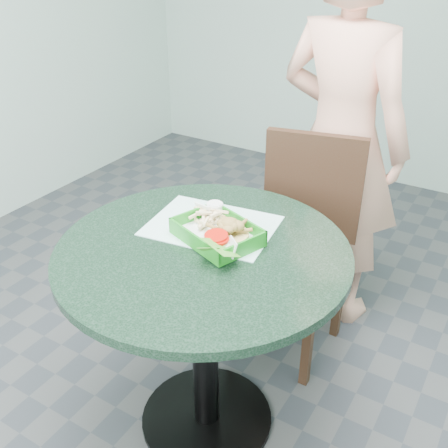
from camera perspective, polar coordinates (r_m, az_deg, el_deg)
The scene contains 10 objects.
floor at distance 2.13m, azimuth -1.88°, elevation -20.41°, with size 4.00×5.00×0.02m, color #303335.
cafe_table at distance 1.72m, azimuth -2.19°, elevation -7.93°, with size 0.92×0.92×0.75m.
dining_chair at distance 2.18m, azimuth 8.28°, elevation -0.92°, with size 0.40×0.40×0.93m.
diner_person at distance 2.27m, azimuth 12.84°, elevation 10.81°, with size 0.67×0.44×1.85m, color #F4AA8E.
placemat at distance 1.74m, azimuth -1.33°, elevation -0.75°, with size 0.41×0.30×0.00m, color #B2E9E3.
food_basket at distance 1.65m, azimuth -0.75°, elevation -1.82°, with size 0.26×0.19×0.05m.
crab_sandwich at distance 1.63m, azimuth 0.72°, elevation -0.91°, with size 0.12×0.12×0.07m.
fries_pile at distance 1.71m, azimuth -2.58°, elevation 0.06°, with size 0.10×0.11×0.04m, color beige, non-canonical shape.
sauce_ramekin at distance 1.74m, azimuth -2.45°, elevation 1.12°, with size 0.06×0.06×0.03m.
garnish_cup at distance 1.57m, azimuth 0.28°, elevation -2.70°, with size 0.13×0.12×0.05m.
Camera 1 is at (0.77, -1.13, 1.63)m, focal length 42.00 mm.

